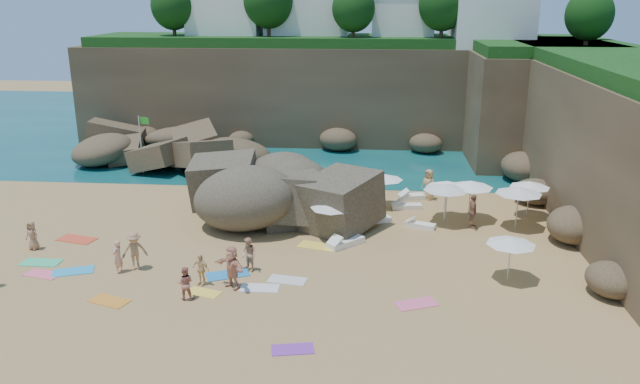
# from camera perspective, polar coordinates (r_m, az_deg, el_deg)

# --- Properties ---
(ground) EXTENTS (120.00, 120.00, 0.00)m
(ground) POSITION_cam_1_polar(r_m,az_deg,el_deg) (31.39, -4.11, -5.04)
(ground) COLOR tan
(ground) RESTS_ON ground
(seawater) EXTENTS (120.00, 120.00, 0.00)m
(seawater) POSITION_cam_1_polar(r_m,az_deg,el_deg) (60.01, 0.24, 6.00)
(seawater) COLOR #0C4751
(seawater) RESTS_ON ground
(cliff_back) EXTENTS (44.00, 8.00, 8.00)m
(cliff_back) POSITION_cam_1_polar(r_m,az_deg,el_deg) (54.27, 1.96, 9.04)
(cliff_back) COLOR brown
(cliff_back) RESTS_ON ground
(cliff_right) EXTENTS (8.00, 30.00, 8.00)m
(cliff_right) POSITION_cam_1_polar(r_m,az_deg,el_deg) (40.14, 25.70, 4.26)
(cliff_right) COLOR brown
(cliff_right) RESTS_ON ground
(cliff_corner) EXTENTS (10.00, 12.00, 8.00)m
(cliff_corner) POSITION_cam_1_polar(r_m,az_deg,el_deg) (50.80, 18.96, 7.51)
(cliff_corner) COLOR brown
(cliff_corner) RESTS_ON ground
(rock_promontory) EXTENTS (12.00, 7.00, 2.00)m
(rock_promontory) POSITION_cam_1_polar(r_m,az_deg,el_deg) (48.78, -14.10, 2.74)
(rock_promontory) COLOR brown
(rock_promontory) RESTS_ON ground
(clifftop_buildings) EXTENTS (28.48, 9.48, 7.00)m
(clifftop_buildings) POSITION_cam_1_polar(r_m,az_deg,el_deg) (54.44, 3.14, 16.70)
(clifftop_buildings) COLOR white
(clifftop_buildings) RESTS_ON cliff_back
(clifftop_trees) EXTENTS (35.60, 23.82, 4.40)m
(clifftop_trees) POSITION_cam_1_polar(r_m,az_deg,el_deg) (48.14, 5.15, 16.57)
(clifftop_trees) COLOR #11380F
(clifftop_trees) RESTS_ON ground
(marina_masts) EXTENTS (3.10, 0.10, 6.00)m
(marina_masts) POSITION_cam_1_polar(r_m,az_deg,el_deg) (62.96, -15.08, 8.71)
(marina_masts) COLOR white
(marina_masts) RESTS_ON ground
(rock_outcrop) EXTENTS (9.45, 7.94, 3.29)m
(rock_outcrop) POSITION_cam_1_polar(r_m,az_deg,el_deg) (35.89, -4.06, -2.08)
(rock_outcrop) COLOR brown
(rock_outcrop) RESTS_ON ground
(flag_pole) EXTENTS (0.79, 0.25, 4.09)m
(flag_pole) POSITION_cam_1_polar(r_m,az_deg,el_deg) (45.30, -15.95, 4.87)
(flag_pole) COLOR silver
(flag_pole) RESTS_ON ground
(parasol_0) EXTENTS (2.34, 2.34, 2.22)m
(parasol_0) POSITION_cam_1_polar(r_m,az_deg,el_deg) (35.61, 3.65, 1.21)
(parasol_0) COLOR silver
(parasol_0) RESTS_ON ground
(parasol_1) EXTENTS (2.38, 2.38, 2.25)m
(parasol_1) POSITION_cam_1_polar(r_m,az_deg,el_deg) (35.14, 11.58, 0.70)
(parasol_1) COLOR silver
(parasol_1) RESTS_ON ground
(parasol_2) EXTENTS (2.13, 2.13, 2.02)m
(parasol_2) POSITION_cam_1_polar(r_m,az_deg,el_deg) (36.77, 5.96, 1.38)
(parasol_2) COLOR silver
(parasol_2) RESTS_ON ground
(parasol_3) EXTENTS (2.22, 2.22, 2.10)m
(parasol_3) POSITION_cam_1_polar(r_m,az_deg,el_deg) (36.81, 18.64, 0.68)
(parasol_3) COLOR silver
(parasol_3) RESTS_ON ground
(parasol_4) EXTENTS (2.45, 2.45, 2.32)m
(parasol_4) POSITION_cam_1_polar(r_m,az_deg,el_deg) (34.43, 11.45, 0.47)
(parasol_4) COLOR silver
(parasol_4) RESTS_ON ground
(parasol_5) EXTENTS (2.19, 2.19, 2.08)m
(parasol_5) POSITION_cam_1_polar(r_m,az_deg,el_deg) (31.53, 1.09, -1.19)
(parasol_5) COLOR silver
(parasol_5) RESTS_ON ground
(parasol_7) EXTENTS (2.44, 2.44, 2.31)m
(parasol_7) POSITION_cam_1_polar(r_m,az_deg,el_deg) (35.25, 13.63, 0.71)
(parasol_7) COLOR silver
(parasol_7) RESTS_ON ground
(parasol_8) EXTENTS (2.46, 2.46, 2.33)m
(parasol_8) POSITION_cam_1_polar(r_m,az_deg,el_deg) (34.73, 17.72, 0.14)
(parasol_8) COLOR silver
(parasol_8) RESTS_ON ground
(parasol_9) EXTENTS (2.63, 2.63, 2.48)m
(parasol_9) POSITION_cam_1_polar(r_m,az_deg,el_deg) (34.73, -0.12, 1.24)
(parasol_9) COLOR silver
(parasol_9) RESTS_ON ground
(parasol_11) EXTENTS (2.15, 2.15, 2.03)m
(parasol_11) POSITION_cam_1_polar(r_m,az_deg,el_deg) (28.34, 17.08, -4.30)
(parasol_11) COLOR silver
(parasol_11) RESTS_ON ground
(lounger_0) EXTENTS (1.86, 0.82, 0.28)m
(lounger_0) POSITION_cam_1_polar(r_m,az_deg,el_deg) (38.67, 3.27, -0.39)
(lounger_0) COLOR silver
(lounger_0) RESTS_ON ground
(lounger_1) EXTENTS (2.18, 1.21, 0.32)m
(lounger_1) POSITION_cam_1_polar(r_m,az_deg,el_deg) (38.87, 8.68, -0.44)
(lounger_1) COLOR white
(lounger_1) RESTS_ON ground
(lounger_2) EXTENTS (1.79, 0.76, 0.27)m
(lounger_2) POSITION_cam_1_polar(r_m,az_deg,el_deg) (37.12, 7.95, -1.32)
(lounger_2) COLOR white
(lounger_2) RESTS_ON ground
(lounger_3) EXTENTS (1.81, 1.24, 0.27)m
(lounger_3) POSITION_cam_1_polar(r_m,az_deg,el_deg) (34.71, 5.11, -2.57)
(lounger_3) COLOR white
(lounger_3) RESTS_ON ground
(lounger_4) EXTENTS (1.72, 1.07, 0.25)m
(lounger_4) POSITION_cam_1_polar(r_m,az_deg,el_deg) (34.27, 9.15, -3.01)
(lounger_4) COLOR white
(lounger_4) RESTS_ON ground
(lounger_5) EXTENTS (1.94, 1.90, 0.32)m
(lounger_5) POSITION_cam_1_polar(r_m,az_deg,el_deg) (31.47, 2.37, -4.64)
(lounger_5) COLOR white
(lounger_5) RESTS_ON ground
(towel_0) EXTENTS (2.01, 1.48, 0.03)m
(towel_0) POSITION_cam_1_polar(r_m,az_deg,el_deg) (30.78, -21.63, -6.75)
(towel_0) COLOR #279CD1
(towel_0) RESTS_ON ground
(towel_1) EXTENTS (1.78, 1.18, 0.03)m
(towel_1) POSITION_cam_1_polar(r_m,az_deg,el_deg) (31.01, -23.99, -6.88)
(towel_1) COLOR #FE6281
(towel_1) RESTS_ON ground
(towel_2) EXTENTS (1.84, 1.32, 0.03)m
(towel_2) POSITION_cam_1_polar(r_m,az_deg,el_deg) (27.47, -18.71, -9.41)
(towel_2) COLOR orange
(towel_2) RESTS_ON ground
(towel_4) EXTENTS (1.60, 1.11, 0.03)m
(towel_4) POSITION_cam_1_polar(r_m,az_deg,el_deg) (27.18, -10.59, -9.03)
(towel_4) COLOR yellow
(towel_4) RESTS_ON ground
(towel_5) EXTENTS (1.67, 0.85, 0.03)m
(towel_5) POSITION_cam_1_polar(r_m,az_deg,el_deg) (27.24, -5.53, -8.72)
(towel_5) COLOR silver
(towel_5) RESTS_ON ground
(towel_6) EXTENTS (1.63, 1.04, 0.03)m
(towel_6) POSITION_cam_1_polar(r_m,az_deg,el_deg) (22.88, -2.53, -14.17)
(towel_6) COLOR purple
(towel_6) RESTS_ON ground
(towel_7) EXTENTS (2.13, 1.41, 0.03)m
(towel_7) POSITION_cam_1_polar(r_m,az_deg,el_deg) (34.59, -21.35, -4.04)
(towel_7) COLOR #E24427
(towel_7) RESTS_ON ground
(towel_8) EXTENTS (2.11, 1.63, 0.03)m
(towel_8) POSITION_cam_1_polar(r_m,az_deg,el_deg) (28.63, -8.42, -7.47)
(towel_8) COLOR #237ABF
(towel_8) RESTS_ON ground
(towel_9) EXTENTS (1.89, 1.43, 0.03)m
(towel_9) POSITION_cam_1_polar(r_m,az_deg,el_deg) (26.12, 8.81, -10.07)
(towel_9) COLOR #F35E87
(towel_9) RESTS_ON ground
(towel_11) EXTENTS (1.82, 0.91, 0.03)m
(towel_11) POSITION_cam_1_polar(r_m,az_deg,el_deg) (32.34, -24.14, -5.90)
(towel_11) COLOR #38C780
(towel_11) RESTS_ON ground
(towel_12) EXTENTS (2.07, 1.40, 0.03)m
(towel_12) POSITION_cam_1_polar(r_m,az_deg,el_deg) (31.40, -0.23, -4.95)
(towel_12) COLOR yellow
(towel_12) RESTS_ON ground
(towel_13) EXTENTS (1.79, 1.09, 0.03)m
(towel_13) POSITION_cam_1_polar(r_m,az_deg,el_deg) (27.85, -3.01, -8.05)
(towel_13) COLOR silver
(towel_13) RESTS_ON ground
(person_stand_1) EXTENTS (0.75, 0.61, 1.44)m
(person_stand_1) POSITION_cam_1_polar(r_m,az_deg,el_deg) (26.50, -12.23, -8.15)
(person_stand_1) COLOR #BA6D5D
(person_stand_1) RESTS_ON ground
(person_stand_2) EXTENTS (1.10, 0.84, 1.58)m
(person_stand_2) POSITION_cam_1_polar(r_m,az_deg,el_deg) (36.51, 2.86, -0.41)
(person_stand_2) COLOR tan
(person_stand_2) RESTS_ON ground
(person_stand_3) EXTENTS (0.56, 1.15, 1.90)m
(person_stand_3) POSITION_cam_1_polar(r_m,az_deg,el_deg) (34.47, 13.79, -1.73)
(person_stand_3) COLOR #98654C
(person_stand_3) RESTS_ON ground
(person_stand_4) EXTENTS (1.05, 0.98, 1.91)m
(person_stand_4) POSITION_cam_1_polar(r_m,az_deg,el_deg) (38.75, 9.89, 0.68)
(person_stand_4) COLOR tan
(person_stand_4) RESTS_ON ground
(person_stand_5) EXTENTS (1.49, 0.79, 1.54)m
(person_stand_5) POSITION_cam_1_polar(r_m,az_deg,el_deg) (42.48, -2.64, 2.16)
(person_stand_5) COLOR tan
(person_stand_5) RESTS_ON ground
(person_stand_6) EXTENTS (0.48, 0.63, 1.55)m
(person_stand_6) POSITION_cam_1_polar(r_m,az_deg,el_deg) (29.71, -18.02, -5.64)
(person_stand_6) COLOR #E79F83
(person_stand_6) RESTS_ON ground
(person_lie_0) EXTENTS (1.75, 2.08, 0.47)m
(person_lie_0) POSITION_cam_1_polar(r_m,az_deg,el_deg) (29.98, -16.48, -6.39)
(person_lie_0) COLOR #A47952
(person_lie_0) RESTS_ON ground
(person_lie_1) EXTENTS (1.29, 1.62, 0.34)m
(person_lie_1) POSITION_cam_1_polar(r_m,az_deg,el_deg) (27.85, -10.79, -7.99)
(person_lie_1) COLOR #FACE8E
(person_lie_1) RESTS_ON ground
(person_lie_2) EXTENTS (1.05, 1.57, 0.38)m
(person_lie_2) POSITION_cam_1_polar(r_m,az_deg,el_deg) (34.06, -24.70, -4.49)
(person_lie_2) COLOR #A27151
(person_lie_2) RESTS_ON ground
(person_lie_3) EXTENTS (2.50, 2.53, 0.50)m
(person_lie_3) POSITION_cam_1_polar(r_m,az_deg,el_deg) (27.33, -8.02, -8.18)
(person_lie_3) COLOR tan
(person_lie_3) RESTS_ON ground
(person_lie_5) EXTENTS (1.54, 1.71, 0.59)m
(person_lie_5) POSITION_cam_1_polar(r_m,az_deg,el_deg) (28.77, -6.49, -6.65)
(person_lie_5) COLOR tan
(person_lie_5) RESTS_ON ground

